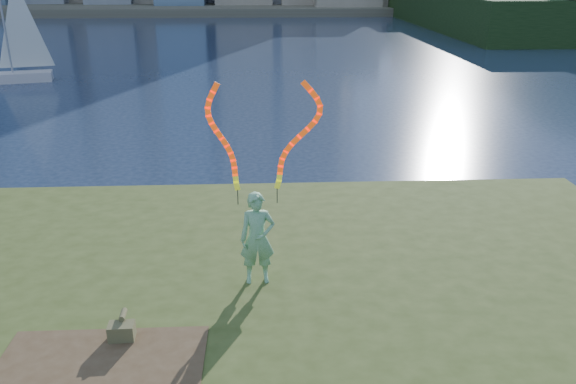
{
  "coord_description": "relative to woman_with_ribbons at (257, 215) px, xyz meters",
  "views": [
    {
      "loc": [
        0.35,
        -9.81,
        6.48
      ],
      "look_at": [
        0.89,
        1.0,
        2.18
      ],
      "focal_mm": 35.0,
      "sensor_mm": 36.0,
      "label": 1
    }
  ],
  "objects": [
    {
      "name": "woman_with_ribbons",
      "position": [
        0.0,
        0.0,
        0.0
      ],
      "size": [
        2.13,
        0.48,
        4.2
      ],
      "rotation": [
        0.0,
        0.0,
        0.06
      ],
      "color": "#227D2B",
      "rests_on": "grassy_knoll"
    },
    {
      "name": "ground",
      "position": [
        -0.25,
        0.18,
        -2.19
      ],
      "size": [
        320.0,
        320.0,
        0.0
      ],
      "primitive_type": "plane",
      "color": "#18243C",
      "rests_on": "ground"
    },
    {
      "name": "sailboat",
      "position": [
        -14.85,
        25.97,
        -0.96
      ],
      "size": [
        4.75,
        2.52,
        7.16
      ],
      "rotation": [
        0.0,
        0.0,
        0.26
      ],
      "color": "beige",
      "rests_on": "ground"
    },
    {
      "name": "canvas_bag",
      "position": [
        -2.25,
        -1.79,
        -1.23
      ],
      "size": [
        0.43,
        0.49,
        0.4
      ],
      "rotation": [
        0.0,
        0.0,
        0.04
      ],
      "color": "#474D28",
      "rests_on": "grassy_knoll"
    },
    {
      "name": "far_shore",
      "position": [
        -0.25,
        95.18,
        -1.59
      ],
      "size": [
        320.0,
        40.0,
        1.2
      ],
      "primitive_type": "cube",
      "color": "brown",
      "rests_on": "ground"
    },
    {
      "name": "grassy_knoll",
      "position": [
        -0.25,
        -2.12,
        -1.85
      ],
      "size": [
        20.0,
        18.0,
        0.8
      ],
      "color": "#364418",
      "rests_on": "ground"
    }
  ]
}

